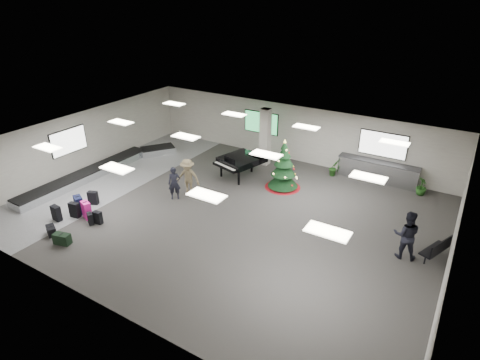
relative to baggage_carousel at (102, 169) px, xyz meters
The scene contains 21 objects.
ground 7.84m from the baggage_carousel, ahead, with size 18.00×18.00×0.00m, color #3A3735.
room_envelope 7.79m from the baggage_carousel, ahead, with size 18.02×14.02×3.21m.
baggage_carousel is the anchor object (origin of this frame).
service_counter 14.50m from the baggage_carousel, 27.67° to the left, with size 4.05×0.65×1.08m.
suitcase_0 4.86m from the baggage_carousel, 63.94° to the right, with size 0.46×0.28×0.70m.
suitcase_1 4.58m from the baggage_carousel, 55.74° to the right, with size 0.48×0.30×0.71m.
pink_suitcase 4.72m from the baggage_carousel, 49.05° to the right, with size 0.56×0.42×0.79m.
suitcase_3 5.28m from the baggage_carousel, 43.29° to the right, with size 0.40×0.25×0.58m.
navy_suitcase 4.22m from the baggage_carousel, 54.58° to the right, with size 0.60×0.50×0.82m.
green_duffel 6.61m from the baggage_carousel, 54.49° to the right, with size 0.72×0.48×0.46m.
suitcase_7 5.27m from the baggage_carousel, 46.59° to the right, with size 0.40×0.34×0.54m.
suitcase_8 3.48m from the baggage_carousel, 47.86° to the right, with size 0.49×0.40×0.66m.
black_duffel 5.95m from the baggage_carousel, 60.83° to the right, with size 0.64×0.53×0.39m.
christmas_tree 9.72m from the baggage_carousel, 21.38° to the left, with size 1.79×1.79×2.55m.
grand_piano 7.45m from the baggage_carousel, 28.20° to the left, with size 2.24×2.61×1.28m.
bench 16.48m from the baggage_carousel, ahead, with size 0.96×1.44×0.87m.
traveler_a 5.24m from the baggage_carousel, ahead, with size 0.58×0.38×1.59m, color black.
traveler_b 5.57m from the baggage_carousel, ahead, with size 1.19×0.68×1.84m, color #7B6A4C.
traveler_bench 15.39m from the baggage_carousel, ahead, with size 0.93×0.72×1.91m, color black.
potted_plant_left 12.37m from the baggage_carousel, 30.02° to the left, with size 0.50×0.40×0.90m, color #1D4616.
potted_plant_right 16.33m from the baggage_carousel, 22.69° to the left, with size 0.48×0.48×0.86m, color #1D4616.
Camera 1 is at (8.72, -12.99, 9.07)m, focal length 30.00 mm.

